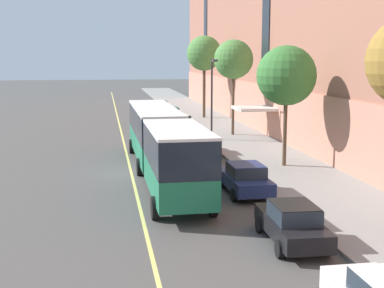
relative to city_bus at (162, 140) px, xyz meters
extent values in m
plane|color=#4C4947|center=(-1.47, 1.25, -2.12)|extent=(260.00, 260.00, 0.00)
cube|color=gray|center=(7.74, 4.25, -2.04)|extent=(5.88, 160.00, 0.15)
cube|color=tan|center=(10.61, 1.25, 0.08)|extent=(0.14, 110.00, 4.40)
cube|color=silver|center=(9.08, 12.58, 0.48)|extent=(3.20, 3.40, 0.24)
cube|color=#1E704C|center=(-0.04, 3.91, -0.84)|extent=(2.62, 11.31, 1.31)
cube|color=black|center=(-0.04, 3.91, 0.62)|extent=(2.63, 11.31, 1.60)
cube|color=white|center=(-0.04, 3.91, 1.48)|extent=(2.64, 11.31, 0.12)
cube|color=#19232D|center=(-0.09, 9.58, 0.46)|extent=(2.31, 0.10, 1.20)
cube|color=orange|center=(-0.09, 9.59, 1.24)|extent=(1.76, 0.08, 0.28)
cube|color=black|center=(-0.09, 9.60, -1.40)|extent=(2.46, 0.14, 0.24)
cube|color=white|center=(-0.97, 9.59, -1.15)|extent=(0.28, 0.06, 0.18)
cube|color=white|center=(0.79, 9.61, -1.15)|extent=(0.28, 0.06, 0.18)
cylinder|color=#595651|center=(0.02, -2.24, -0.04)|extent=(2.40, 1.02, 2.39)
cube|color=#1E704C|center=(0.06, -6.20, -0.84)|extent=(2.58, 6.94, 1.31)
cube|color=black|center=(0.06, -6.20, 0.62)|extent=(2.59, 6.94, 1.60)
cube|color=white|center=(0.06, -6.20, 1.48)|extent=(2.60, 6.94, 0.12)
cylinder|color=black|center=(-1.33, 7.85, -1.62)|extent=(0.31, 1.00, 1.00)
cylinder|color=black|center=(1.18, 7.87, -1.62)|extent=(0.31, 1.00, 1.00)
cylinder|color=black|center=(-1.26, 0.51, -1.62)|extent=(0.31, 1.00, 1.00)
cylinder|color=black|center=(1.25, 0.53, -1.62)|extent=(0.31, 1.00, 1.00)
cylinder|color=black|center=(-1.18, -8.11, -1.62)|extent=(0.31, 1.00, 1.00)
cylinder|color=black|center=(1.33, -8.09, -1.62)|extent=(0.31, 1.00, 1.00)
cube|color=black|center=(3.51, -11.87, -1.48)|extent=(1.87, 4.45, 0.64)
cube|color=#232D38|center=(3.50, -12.09, -0.88)|extent=(1.58, 2.03, 0.56)
cube|color=black|center=(3.50, -12.09, -0.58)|extent=(1.54, 1.94, 0.04)
cylinder|color=black|center=(2.71, -10.48, -1.80)|extent=(0.24, 0.65, 0.64)
cylinder|color=black|center=(4.40, -10.54, -1.80)|extent=(0.24, 0.65, 0.64)
cylinder|color=black|center=(2.62, -13.21, -1.80)|extent=(0.24, 0.65, 0.64)
cylinder|color=black|center=(4.31, -13.26, -1.80)|extent=(0.24, 0.65, 0.64)
cube|color=navy|center=(3.69, -4.51, -1.48)|extent=(1.86, 4.61, 0.64)
cube|color=#232D38|center=(3.69, -4.74, -0.88)|extent=(1.63, 2.08, 0.56)
cube|color=navy|center=(3.69, -4.74, -0.58)|extent=(1.59, 1.98, 0.04)
cylinder|color=black|center=(2.78, -3.09, -1.80)|extent=(0.22, 0.64, 0.64)
cylinder|color=black|center=(4.59, -3.08, -1.80)|extent=(0.22, 0.64, 0.64)
cylinder|color=black|center=(2.80, -5.94, -1.80)|extent=(0.22, 0.64, 0.64)
cylinder|color=black|center=(4.60, -5.93, -1.80)|extent=(0.22, 0.64, 0.64)
cube|color=#B21E19|center=(3.57, 6.69, -1.48)|extent=(1.89, 4.36, 0.64)
cube|color=#232D38|center=(3.57, 6.48, -0.88)|extent=(1.59, 1.99, 0.56)
cube|color=#B21E19|center=(3.57, 6.48, -0.58)|extent=(1.56, 1.90, 0.04)
cylinder|color=black|center=(2.67, 7.99, -1.80)|extent=(0.24, 0.65, 0.64)
cylinder|color=black|center=(4.36, 8.06, -1.80)|extent=(0.24, 0.65, 0.64)
cylinder|color=black|center=(2.77, 5.33, -1.80)|extent=(0.24, 0.65, 0.64)
cylinder|color=black|center=(4.46, 5.40, -1.80)|extent=(0.24, 0.65, 0.64)
cube|color=#23603D|center=(3.73, 25.74, -1.48)|extent=(1.83, 4.23, 0.64)
cube|color=#232D38|center=(3.73, 25.53, -0.88)|extent=(1.58, 1.92, 0.56)
cube|color=#23603D|center=(3.73, 25.53, -0.58)|extent=(1.54, 1.83, 0.04)
cylinder|color=black|center=(2.89, 27.05, -1.80)|extent=(0.23, 0.64, 0.64)
cylinder|color=black|center=(4.62, 27.03, -1.80)|extent=(0.23, 0.64, 0.64)
cylinder|color=black|center=(2.85, 24.45, -1.80)|extent=(0.23, 0.64, 0.64)
cylinder|color=black|center=(4.58, 24.42, -1.80)|extent=(0.23, 0.64, 0.64)
cube|color=#BCAD89|center=(3.75, 18.52, -1.48)|extent=(1.87, 4.37, 0.64)
cube|color=#232D38|center=(3.75, 18.30, -0.88)|extent=(1.63, 1.98, 0.56)
cube|color=#BCAD89|center=(3.75, 18.30, -0.58)|extent=(1.59, 1.89, 0.04)
cylinder|color=black|center=(2.84, 19.85, -1.80)|extent=(0.23, 0.64, 0.64)
cylinder|color=black|center=(4.62, 19.88, -1.80)|extent=(0.23, 0.64, 0.64)
cylinder|color=black|center=(2.87, 17.16, -1.80)|extent=(0.23, 0.64, 0.64)
cylinder|color=black|center=(4.66, 17.18, -1.80)|extent=(0.23, 0.64, 0.64)
cube|color=#4C4C51|center=(3.50, 34.55, -1.48)|extent=(1.86, 4.48, 0.64)
cube|color=#232D38|center=(3.50, 34.33, -0.88)|extent=(1.63, 2.02, 0.56)
cube|color=#4C4C51|center=(3.50, 34.33, -0.58)|extent=(1.59, 1.93, 0.04)
cylinder|color=black|center=(2.60, 35.94, -1.80)|extent=(0.22, 0.64, 0.64)
cylinder|color=black|center=(4.41, 35.93, -1.80)|extent=(0.22, 0.64, 0.64)
cylinder|color=black|center=(2.59, 33.17, -1.80)|extent=(0.22, 0.64, 0.64)
cylinder|color=black|center=(4.39, 33.16, -1.80)|extent=(0.22, 0.64, 0.64)
cylinder|color=brown|center=(7.75, 1.21, 0.30)|extent=(0.24, 0.24, 4.54)
sphere|color=#387533|center=(7.75, 1.21, 3.57)|extent=(3.64, 3.64, 3.64)
cylinder|color=brown|center=(7.75, 14.65, 0.80)|extent=(0.24, 0.24, 5.53)
sphere|color=#4C843D|center=(7.75, 14.65, 4.48)|extent=(3.32, 3.32, 3.32)
cylinder|color=brown|center=(7.75, 28.09, 1.02)|extent=(0.32, 0.32, 5.98)
sphere|color=#4C843D|center=(7.75, 28.09, 5.06)|extent=(3.81, 3.81, 3.81)
cylinder|color=#2D2D30|center=(5.40, 12.31, 1.29)|extent=(0.16, 0.16, 6.51)
cylinder|color=#2D2D30|center=(5.40, 11.76, 4.45)|extent=(0.10, 1.10, 0.10)
cube|color=#3D3D3F|center=(5.40, 11.21, 4.40)|extent=(0.36, 0.60, 0.20)
cube|color=#E0D66B|center=(-1.70, 4.25, -2.11)|extent=(0.16, 140.00, 0.01)
camera|label=1|loc=(-3.20, -29.94, 4.72)|focal=50.00mm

